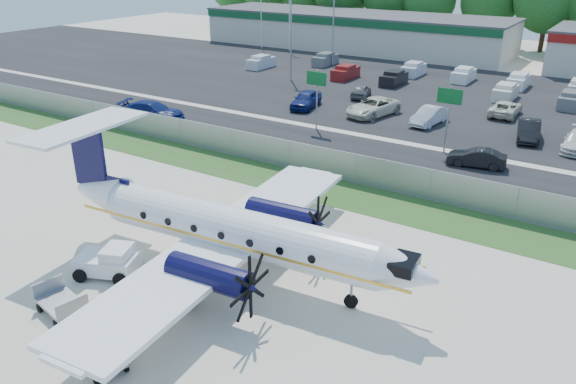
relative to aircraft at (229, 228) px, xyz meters
The scene contains 27 objects.
ground 2.54m from the aircraft, 88.82° to the right, with size 170.00×170.00×0.00m, color beige.
grass_verge 11.24m from the aircraft, 89.89° to the left, with size 170.00×4.00×0.02m, color #2D561E.
access_road 18.14m from the aircraft, 89.93° to the left, with size 170.00×8.00×0.02m, color black.
parking_lot 39.06m from the aircraft, 89.97° to the left, with size 170.00×32.00×0.02m, color black.
perimeter_fence 13.06m from the aircraft, 89.91° to the left, with size 120.00×0.06×1.99m.
building_west 65.52m from the aircraft, 111.47° to the left, with size 46.40×12.40×5.24m.
sign_left 23.34m from the aircraft, 110.02° to the left, with size 1.80×0.26×5.00m.
sign_mid 22.15m from the aircraft, 82.15° to the left, with size 1.80×0.26×5.00m.
flagpole_west 64.93m from the aircraft, 123.62° to the left, with size 1.06×0.12×10.00m.
flagpole_east 62.30m from the aircraft, 119.78° to the left, with size 1.06×0.12×10.00m.
light_pole_nw 42.14m from the aircraft, 118.37° to the left, with size 0.90×0.35×9.09m.
light_pole_sw 51.15m from the aircraft, 113.03° to the left, with size 0.90×0.35×9.09m.
tree_line 73.03m from the aircraft, 89.98° to the left, with size 112.00×6.00×14.00m, color #185218, non-canonical shape.
aircraft is the anchor object (origin of this frame).
pushback_tug 5.80m from the aircraft, 145.76° to the right, with size 3.14×2.78×1.46m.
baggage_cart_near 7.66m from the aircraft, 121.57° to the right, with size 2.49×1.79×1.19m.
baggage_cart_far 7.90m from the aircraft, 88.98° to the right, with size 2.28×1.77×1.05m.
cone_starboard_wing 8.89m from the aircraft, 97.09° to the left, with size 0.41×0.41×0.59m.
road_car_west 27.07m from the aircraft, 142.57° to the left, with size 2.37×5.82×1.69m, color navy.
road_car_mid 21.22m from the aircraft, 73.90° to the left, with size 1.38×3.97×1.31m, color black.
parked_car_a 30.10m from the aircraft, 114.04° to the left, with size 1.93×4.80×1.63m, color navy.
parked_car_b 29.04m from the aircraft, 101.38° to the left, with size 2.65×5.76×1.60m, color beige.
parked_car_c 28.50m from the aircraft, 90.91° to the left, with size 1.59×4.56×1.50m, color silver.
parked_car_d 29.69m from the aircraft, 75.03° to the left, with size 1.64×4.70×1.55m, color black.
parked_car_f 35.31m from the aircraft, 105.78° to the left, with size 1.60×3.99×1.36m, color #595B5E.
parked_car_g 35.15m from the aircraft, 82.70° to the left, with size 2.26×4.90×1.36m, color beige.
far_parking_rows 44.05m from the aircraft, 89.97° to the left, with size 56.00×10.00×1.60m, color gray, non-canonical shape.
Camera 1 is at (14.47, -16.70, 14.03)m, focal length 35.00 mm.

